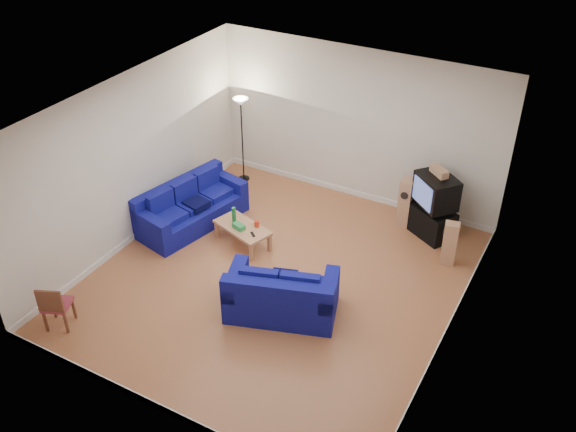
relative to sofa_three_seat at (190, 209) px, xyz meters
The scene contains 16 objects.
room 2.77m from the sofa_three_seat, 17.24° to the right, with size 6.01×6.51×3.21m.
sofa_three_seat is the anchor object (origin of this frame).
sofa_loveseat 3.22m from the sofa_three_seat, 27.00° to the right, with size 1.98×1.49×0.88m.
coffee_table 1.29m from the sofa_three_seat, ahead, with size 1.21×0.86×0.40m.
bottle 1.12m from the sofa_three_seat, ahead, with size 0.08×0.08×0.33m, color #197233.
tissue_box 1.29m from the sofa_three_seat, ahead, with size 0.24×0.13×0.10m, color green.
red_canister 1.53m from the sofa_three_seat, ahead, with size 0.09×0.09×0.12m, color red.
remote 1.62m from the sofa_three_seat, ahead, with size 0.15×0.05×0.02m, color black.
tv_stand 4.64m from the sofa_three_seat, 24.31° to the left, with size 0.95×0.53×0.58m, color black.
av_receiver 4.66m from the sofa_three_seat, 24.60° to the left, with size 0.40×0.33×0.09m, color black.
television 4.71m from the sofa_three_seat, 23.79° to the left, with size 0.96×0.94×0.60m.
centre_speaker 4.80m from the sofa_three_seat, 24.76° to the left, with size 0.40×0.16×0.14m, color tan.
speaker_left 4.19m from the sofa_three_seat, 27.93° to the left, with size 0.25×0.33×1.01m.
speaker_right 4.96m from the sofa_three_seat, 13.54° to the left, with size 0.29×0.25×0.85m.
floor_lamp 2.33m from the sofa_three_seat, 89.96° to the left, with size 0.33×0.33×1.90m.
dining_chair 3.44m from the sofa_three_seat, 90.83° to the right, with size 0.53×0.53×0.85m.
Camera 1 is at (4.38, -7.57, 7.08)m, focal length 40.00 mm.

